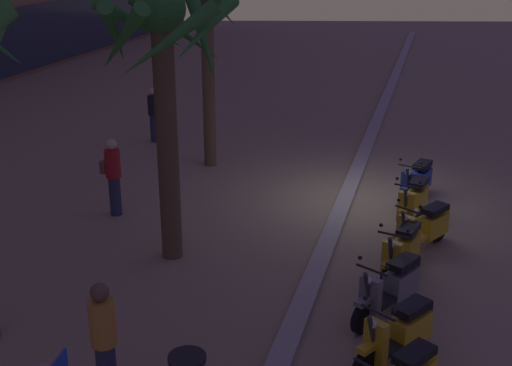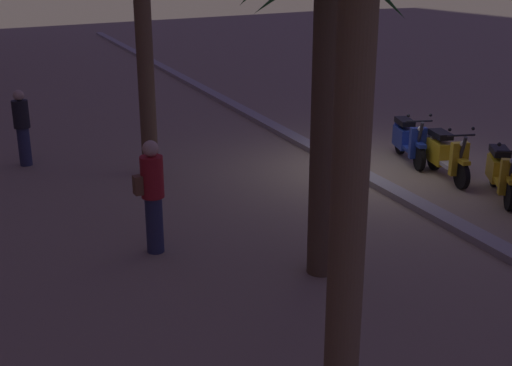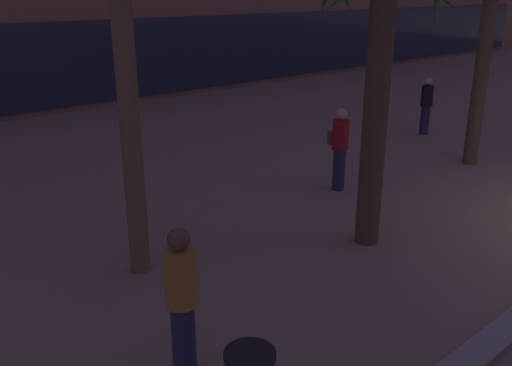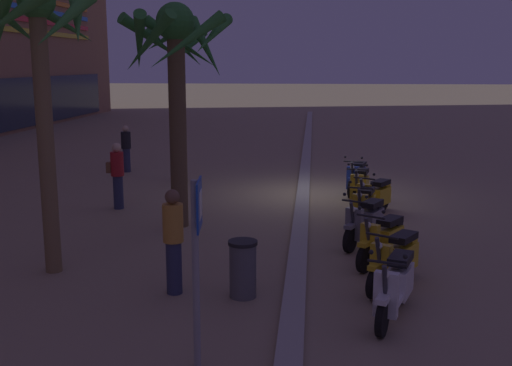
{
  "view_description": "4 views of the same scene",
  "coord_description": "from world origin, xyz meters",
  "px_view_note": "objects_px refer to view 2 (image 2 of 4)",
  "views": [
    {
      "loc": [
        -14.56,
        -1.47,
        5.77
      ],
      "look_at": [
        -3.04,
        1.71,
        1.36
      ],
      "focal_mm": 46.45,
      "sensor_mm": 36.0,
      "label": 1
    },
    {
      "loc": [
        -11.32,
        7.28,
        4.18
      ],
      "look_at": [
        -3.52,
        4.01,
        1.34
      ],
      "focal_mm": 46.19,
      "sensor_mm": 36.0,
      "label": 2
    },
    {
      "loc": [
        -10.85,
        -1.99,
        4.04
      ],
      "look_at": [
        -5.71,
        3.86,
        1.29
      ],
      "focal_mm": 38.89,
      "sensor_mm": 36.0,
      "label": 3
    },
    {
      "loc": [
        -17.58,
        0.09,
        3.76
      ],
      "look_at": [
        -4.42,
        1.32,
        1.17
      ],
      "focal_mm": 42.94,
      "sensor_mm": 36.0,
      "label": 4
    }
  ],
  "objects_px": {
    "scooter_blue_mid_front": "(408,140)",
    "pedestrian_strolling_near_curb": "(22,126)",
    "pedestrian_window_shopping": "(152,194)",
    "scooter_yellow_mid_rear": "(501,172)",
    "scooter_yellow_far_back": "(445,154)"
  },
  "relations": [
    {
      "from": "scooter_blue_mid_front",
      "to": "pedestrian_strolling_near_curb",
      "type": "distance_m",
      "value": 8.36
    },
    {
      "from": "scooter_blue_mid_front",
      "to": "pedestrian_strolling_near_curb",
      "type": "bearing_deg",
      "value": 70.11
    },
    {
      "from": "scooter_blue_mid_front",
      "to": "pedestrian_window_shopping",
      "type": "relative_size",
      "value": 1.01
    },
    {
      "from": "scooter_yellow_mid_rear",
      "to": "scooter_blue_mid_front",
      "type": "bearing_deg",
      "value": 5.77
    },
    {
      "from": "scooter_yellow_far_back",
      "to": "pedestrian_strolling_near_curb",
      "type": "distance_m",
      "value": 8.87
    },
    {
      "from": "scooter_yellow_far_back",
      "to": "scooter_blue_mid_front",
      "type": "distance_m",
      "value": 1.3
    },
    {
      "from": "pedestrian_strolling_near_curb",
      "to": "scooter_blue_mid_front",
      "type": "bearing_deg",
      "value": -109.89
    },
    {
      "from": "scooter_blue_mid_front",
      "to": "scooter_yellow_far_back",
      "type": "bearing_deg",
      "value": 179.6
    },
    {
      "from": "pedestrian_window_shopping",
      "to": "pedestrian_strolling_near_curb",
      "type": "bearing_deg",
      "value": 14.83
    },
    {
      "from": "scooter_yellow_far_back",
      "to": "pedestrian_window_shopping",
      "type": "height_order",
      "value": "pedestrian_window_shopping"
    },
    {
      "from": "scooter_yellow_mid_rear",
      "to": "scooter_blue_mid_front",
      "type": "distance_m",
      "value": 2.62
    },
    {
      "from": "scooter_yellow_mid_rear",
      "to": "scooter_yellow_far_back",
      "type": "distance_m",
      "value": 1.34
    },
    {
      "from": "scooter_yellow_far_back",
      "to": "pedestrian_strolling_near_curb",
      "type": "xyz_separation_m",
      "value": [
        4.14,
        7.84,
        0.4
      ]
    },
    {
      "from": "scooter_yellow_far_back",
      "to": "scooter_blue_mid_front",
      "type": "xyz_separation_m",
      "value": [
        1.3,
        -0.01,
        -0.01
      ]
    },
    {
      "from": "scooter_yellow_mid_rear",
      "to": "scooter_blue_mid_front",
      "type": "height_order",
      "value": "same"
    }
  ]
}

